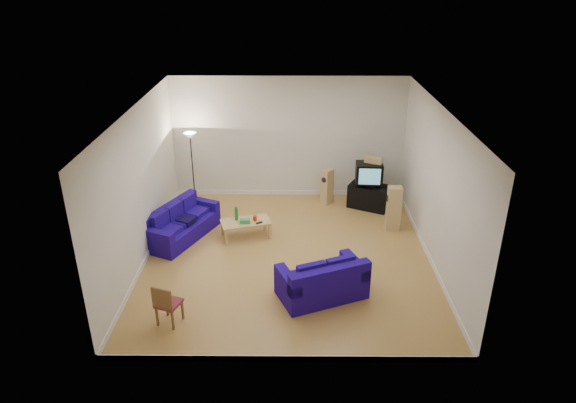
{
  "coord_description": "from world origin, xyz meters",
  "views": [
    {
      "loc": [
        0.06,
        -9.51,
        5.68
      ],
      "look_at": [
        0.0,
        0.4,
        1.1
      ],
      "focal_mm": 32.0,
      "sensor_mm": 36.0,
      "label": 1
    }
  ],
  "objects_px": {
    "sofa_three_seat": "(180,226)",
    "coffee_table": "(246,223)",
    "sofa_loveseat": "(323,283)",
    "television": "(369,173)",
    "tv_stand": "(369,196)"
  },
  "relations": [
    {
      "from": "tv_stand",
      "to": "television",
      "type": "bearing_deg",
      "value": -132.04
    },
    {
      "from": "sofa_loveseat",
      "to": "tv_stand",
      "type": "distance_m",
      "value": 4.17
    },
    {
      "from": "television",
      "to": "sofa_loveseat",
      "type": "bearing_deg",
      "value": -105.42
    },
    {
      "from": "sofa_three_seat",
      "to": "tv_stand",
      "type": "xyz_separation_m",
      "value": [
        4.53,
        1.6,
        0.03
      ]
    },
    {
      "from": "sofa_three_seat",
      "to": "coffee_table",
      "type": "xyz_separation_m",
      "value": [
        1.51,
        0.0,
        0.07
      ]
    },
    {
      "from": "tv_stand",
      "to": "sofa_three_seat",
      "type": "bearing_deg",
      "value": -133.91
    },
    {
      "from": "sofa_loveseat",
      "to": "television",
      "type": "height_order",
      "value": "television"
    },
    {
      "from": "sofa_loveseat",
      "to": "television",
      "type": "bearing_deg",
      "value": 48.54
    },
    {
      "from": "tv_stand",
      "to": "coffee_table",
      "type": "bearing_deg",
      "value": -125.48
    },
    {
      "from": "sofa_three_seat",
      "to": "sofa_loveseat",
      "type": "distance_m",
      "value": 3.91
    },
    {
      "from": "coffee_table",
      "to": "television",
      "type": "xyz_separation_m",
      "value": [
        2.98,
        1.58,
        0.61
      ]
    },
    {
      "from": "coffee_table",
      "to": "tv_stand",
      "type": "distance_m",
      "value": 3.42
    },
    {
      "from": "sofa_three_seat",
      "to": "coffee_table",
      "type": "height_order",
      "value": "sofa_three_seat"
    },
    {
      "from": "sofa_loveseat",
      "to": "sofa_three_seat",
      "type": "bearing_deg",
      "value": 120.91
    },
    {
      "from": "sofa_three_seat",
      "to": "tv_stand",
      "type": "distance_m",
      "value": 4.8
    }
  ]
}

